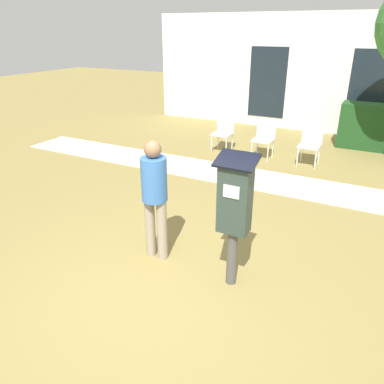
{
  "coord_description": "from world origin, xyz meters",
  "views": [
    {
      "loc": [
        1.92,
        -2.87,
        2.78
      ],
      "look_at": [
        0.09,
        0.61,
        1.05
      ],
      "focal_mm": 35.0,
      "sensor_mm": 36.0,
      "label": 1
    }
  ],
  "objects_px": {
    "outdoor_chair_middle": "(265,135)",
    "outdoor_chair_right": "(311,141)",
    "person_standing": "(155,192)",
    "outdoor_chair_left": "(224,129)",
    "parking_meter": "(235,205)"
  },
  "relations": [
    {
      "from": "parking_meter",
      "to": "outdoor_chair_left",
      "type": "xyz_separation_m",
      "value": [
        -2.16,
        4.79,
        -0.49
      ]
    },
    {
      "from": "outdoor_chair_middle",
      "to": "person_standing",
      "type": "bearing_deg",
      "value": -64.66
    },
    {
      "from": "outdoor_chair_right",
      "to": "outdoor_chair_middle",
      "type": "bearing_deg",
      "value": 163.54
    },
    {
      "from": "person_standing",
      "to": "outdoor_chair_left",
      "type": "relative_size",
      "value": 1.76
    },
    {
      "from": "person_standing",
      "to": "outdoor_chair_right",
      "type": "relative_size",
      "value": 1.76
    },
    {
      "from": "outdoor_chair_middle",
      "to": "outdoor_chair_right",
      "type": "distance_m",
      "value": 1.04
    },
    {
      "from": "outdoor_chair_right",
      "to": "person_standing",
      "type": "bearing_deg",
      "value": -119.59
    },
    {
      "from": "parking_meter",
      "to": "outdoor_chair_middle",
      "type": "relative_size",
      "value": 1.77
    },
    {
      "from": "parking_meter",
      "to": "outdoor_chair_middle",
      "type": "xyz_separation_m",
      "value": [
        -1.12,
        4.72,
        -0.49
      ]
    },
    {
      "from": "outdoor_chair_left",
      "to": "parking_meter",
      "type": "bearing_deg",
      "value": -55.12
    },
    {
      "from": "parking_meter",
      "to": "outdoor_chair_middle",
      "type": "height_order",
      "value": "parking_meter"
    },
    {
      "from": "outdoor_chair_left",
      "to": "outdoor_chair_right",
      "type": "relative_size",
      "value": 1.0
    },
    {
      "from": "parking_meter",
      "to": "outdoor_chair_left",
      "type": "distance_m",
      "value": 5.27
    },
    {
      "from": "outdoor_chair_left",
      "to": "outdoor_chair_right",
      "type": "height_order",
      "value": "same"
    },
    {
      "from": "parking_meter",
      "to": "person_standing",
      "type": "xyz_separation_m",
      "value": [
        -1.08,
        0.07,
        -0.09
      ]
    }
  ]
}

